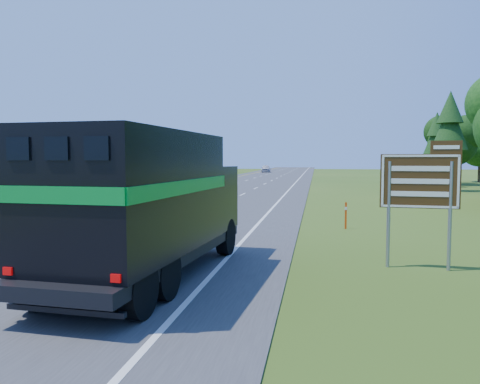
% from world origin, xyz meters
% --- Properties ---
extents(road, '(15.00, 260.00, 0.04)m').
position_xyz_m(road, '(0.00, 50.00, 0.02)').
color(road, '#38383A').
rests_on(road, ground).
extents(lane_markings, '(11.15, 260.00, 0.01)m').
position_xyz_m(lane_markings, '(0.00, 50.00, 0.04)').
color(lane_markings, yellow).
rests_on(lane_markings, road).
extents(horse_truck, '(3.26, 8.64, 3.75)m').
position_xyz_m(horse_truck, '(3.99, 8.93, 2.04)').
color(horse_truck, black).
rests_on(horse_truck, road).
extents(white_suv, '(3.18, 6.19, 1.67)m').
position_xyz_m(white_suv, '(-3.06, 42.97, 0.88)').
color(white_suv, silver).
rests_on(white_suv, road).
extents(far_car, '(2.53, 5.39, 1.78)m').
position_xyz_m(far_car, '(-3.66, 108.00, 0.93)').
color(far_car, silver).
rests_on(far_car, road).
extents(exit_sign, '(2.14, 0.30, 3.64)m').
position_xyz_m(exit_sign, '(11.15, 11.34, 2.36)').
color(exit_sign, gray).
rests_on(exit_sign, ground).
extents(delineator, '(0.10, 0.05, 1.20)m').
position_xyz_m(delineator, '(9.55, 18.86, 0.64)').
color(delineator, '#E43F0C').
rests_on(delineator, ground).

